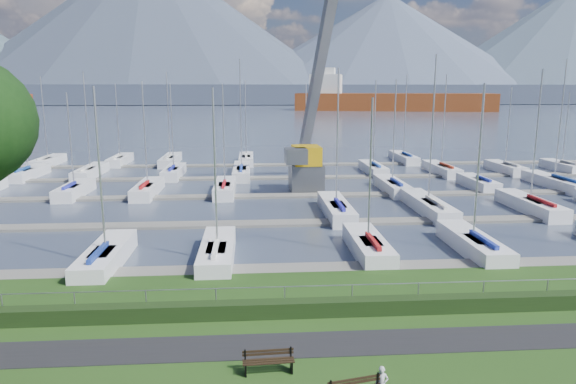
{
  "coord_description": "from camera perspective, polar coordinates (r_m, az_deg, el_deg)",
  "views": [
    {
      "loc": [
        -2.35,
        -21.13,
        9.72
      ],
      "look_at": [
        0.0,
        12.0,
        3.0
      ],
      "focal_mm": 32.0,
      "sensor_mm": 36.0,
      "label": 1
    }
  ],
  "objects": [
    {
      "name": "water",
      "position": [
        281.33,
        -3.63,
        9.36
      ],
      "size": [
        800.0,
        540.0,
        0.2
      ],
      "primitive_type": "cube",
      "color": "#3B4557"
    },
    {
      "name": "foothill",
      "position": [
        351.16,
        -3.74,
        10.81
      ],
      "size": [
        900.0,
        80.0,
        12.0
      ],
      "primitive_type": "cube",
      "color": "#3D4559",
      "rests_on": "water"
    },
    {
      "name": "hedge",
      "position": [
        22.88,
        2.25,
        -12.76
      ],
      "size": [
        80.0,
        0.7,
        0.7
      ],
      "primitive_type": "cube",
      "color": "black",
      "rests_on": "grass"
    },
    {
      "name": "person",
      "position": [
        17.74,
        10.38,
        -19.8
      ],
      "size": [
        0.48,
        0.39,
        1.15
      ],
      "primitive_type": "imported",
      "rotation": [
        0.0,
        0.0,
        -0.31
      ],
      "color": "#B8B9BF",
      "rests_on": "grass"
    },
    {
      "name": "docks",
      "position": [
        48.23,
        -1.18,
        -0.46
      ],
      "size": [
        90.0,
        41.6,
        0.25
      ],
      "color": "gray",
      "rests_on": "water"
    },
    {
      "name": "sailboat_fleet",
      "position": [
        51.7,
        -2.49,
        6.58
      ],
      "size": [
        75.54,
        49.19,
        13.53
      ],
      "color": "silver",
      "rests_on": "water"
    },
    {
      "name": "mountains",
      "position": [
        427.47,
        -2.86,
        16.39
      ],
      "size": [
        1190.0,
        360.0,
        115.0
      ],
      "color": "#3C4B58",
      "rests_on": "water"
    },
    {
      "name": "fence",
      "position": [
        22.91,
        2.16,
        -10.41
      ],
      "size": [
        80.0,
        0.04,
        0.04
      ],
      "primitive_type": "cylinder",
      "rotation": [
        0.0,
        1.57,
        0.0
      ],
      "color": "gray",
      "rests_on": "grass"
    },
    {
      "name": "bench_left",
      "position": [
        18.77,
        -2.19,
        -18.28
      ],
      "size": [
        1.82,
        0.51,
        0.85
      ],
      "rotation": [
        0.0,
        0.0,
        0.05
      ],
      "color": "black",
      "rests_on": "grass"
    },
    {
      "name": "path",
      "position": [
        20.71,
        3.07,
        -16.55
      ],
      "size": [
        160.0,
        2.0,
        0.04
      ],
      "primitive_type": "cube",
      "color": "black",
      "rests_on": "grass"
    },
    {
      "name": "crane",
      "position": [
        51.38,
        2.43,
        6.52
      ],
      "size": [
        5.74,
        13.23,
        22.35
      ],
      "rotation": [
        0.0,
        0.0,
        0.04
      ],
      "color": "#52555A",
      "rests_on": "water"
    },
    {
      "name": "cargo_ship_mid",
      "position": [
        242.32,
        10.58,
        9.82
      ],
      "size": [
        90.19,
        38.62,
        21.5
      ],
      "rotation": [
        0.0,
        0.0,
        -0.24
      ],
      "color": "brown",
      "rests_on": "water"
    }
  ]
}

